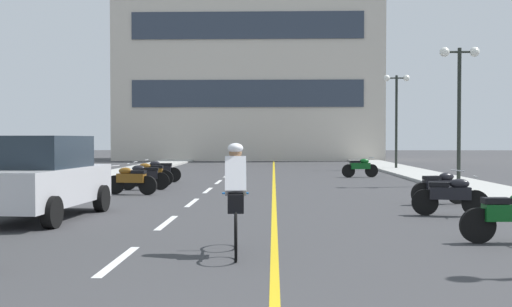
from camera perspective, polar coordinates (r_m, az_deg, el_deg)
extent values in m
plane|color=#38383A|center=(23.76, 1.08, -2.85)|extent=(140.00, 140.00, 0.00)
cube|color=#A8A8A3|center=(27.76, -13.90, -2.16)|extent=(2.40, 72.00, 0.12)
cube|color=#A8A8A3|center=(27.64, 16.25, -2.19)|extent=(2.40, 72.00, 0.12)
cube|color=silver|center=(9.15, -12.72, -9.70)|extent=(0.14, 2.20, 0.01)
cube|color=silver|center=(13.01, -8.32, -6.38)|extent=(0.14, 2.20, 0.01)
cube|color=silver|center=(16.93, -5.97, -4.57)|extent=(0.14, 2.20, 0.01)
cube|color=silver|center=(20.89, -4.51, -3.43)|extent=(0.14, 2.20, 0.01)
cube|color=silver|center=(24.86, -3.52, -2.66)|extent=(0.14, 2.20, 0.01)
cube|color=silver|center=(28.83, -2.80, -2.10)|extent=(0.14, 2.20, 0.01)
cube|color=silver|center=(32.82, -2.26, -1.68)|extent=(0.14, 2.20, 0.01)
cube|color=silver|center=(36.80, -1.84, -1.34)|extent=(0.14, 2.20, 0.01)
cube|color=silver|center=(40.79, -1.49, -1.08)|extent=(0.14, 2.20, 0.01)
cube|color=silver|center=(44.78, -1.21, -0.86)|extent=(0.14, 2.20, 0.01)
cube|color=silver|center=(48.78, -0.98, -0.67)|extent=(0.14, 2.20, 0.01)
cube|color=gold|center=(26.75, 1.68, -2.37)|extent=(0.12, 66.00, 0.01)
cube|color=beige|center=(52.18, -0.63, 9.15)|extent=(21.51, 7.93, 17.61)
cube|color=#2D3847|center=(47.82, -0.83, 5.62)|extent=(18.07, 0.10, 2.11)
cube|color=#2D3847|center=(48.49, -0.83, 11.86)|extent=(18.07, 0.10, 2.11)
cylinder|color=black|center=(23.89, 18.39, 3.38)|extent=(0.14, 0.14, 4.99)
cylinder|color=black|center=(24.09, 18.43, 8.96)|extent=(1.10, 0.08, 0.08)
sphere|color=white|center=(23.94, 17.15, 9.02)|extent=(0.36, 0.36, 0.36)
sphere|color=white|center=(24.25, 19.69, 8.90)|extent=(0.36, 0.36, 0.36)
cylinder|color=black|center=(35.28, 12.94, 2.91)|extent=(0.14, 0.14, 5.19)
cylinder|color=black|center=(35.43, 12.96, 6.86)|extent=(1.10, 0.08, 0.08)
sphere|color=white|center=(35.32, 12.08, 6.88)|extent=(0.36, 0.36, 0.36)
sphere|color=white|center=(35.54, 13.84, 6.84)|extent=(0.36, 0.36, 0.36)
cylinder|color=black|center=(15.89, -19.97, -3.88)|extent=(0.26, 0.65, 0.64)
cylinder|color=black|center=(15.24, -14.18, -4.07)|extent=(0.26, 0.65, 0.64)
cylinder|color=black|center=(12.65, -18.49, -5.21)|extent=(0.26, 0.65, 0.64)
cube|color=#B7B7BC|center=(14.24, -19.33, -2.87)|extent=(1.98, 4.31, 0.80)
cube|color=#1E2833|center=(14.20, -19.35, 0.15)|extent=(1.71, 2.30, 0.70)
cylinder|color=black|center=(10.97, 19.95, -6.33)|extent=(0.60, 0.12, 0.60)
cube|color=#0C4C19|center=(11.14, 22.63, -5.09)|extent=(0.91, 0.30, 0.28)
cube|color=black|center=(11.03, 21.44, -4.10)|extent=(0.45, 0.25, 0.10)
cylinder|color=black|center=(14.67, 19.76, -4.39)|extent=(0.61, 0.21, 0.60)
cylinder|color=black|center=(14.57, 15.46, -4.40)|extent=(0.61, 0.21, 0.60)
cube|color=black|center=(14.59, 17.62, -3.54)|extent=(0.94, 0.44, 0.28)
ellipsoid|color=black|center=(14.59, 18.41, -2.68)|extent=(0.48, 0.32, 0.22)
cube|color=black|center=(14.55, 16.65, -2.76)|extent=(0.48, 0.32, 0.10)
cylinder|color=silver|center=(14.62, 19.78, -2.05)|extent=(0.14, 0.60, 0.03)
cylinder|color=black|center=(17.37, 18.26, -3.49)|extent=(0.60, 0.29, 0.60)
cylinder|color=black|center=(16.76, 15.18, -3.65)|extent=(0.60, 0.29, 0.60)
cube|color=black|center=(17.04, 16.75, -2.83)|extent=(0.94, 0.55, 0.28)
ellipsoid|color=black|center=(17.14, 17.31, -2.08)|extent=(0.49, 0.37, 0.22)
cube|color=black|center=(16.89, 16.05, -2.19)|extent=(0.49, 0.37, 0.10)
cylinder|color=silver|center=(17.33, 18.27, -1.52)|extent=(0.22, 0.58, 0.03)
cylinder|color=black|center=(19.88, -12.98, -2.85)|extent=(0.61, 0.21, 0.60)
cylinder|color=black|center=(19.42, -10.05, -2.94)|extent=(0.61, 0.21, 0.60)
cube|color=brown|center=(19.63, -11.54, -2.25)|extent=(0.94, 0.45, 0.28)
ellipsoid|color=brown|center=(19.70, -12.07, -1.60)|extent=(0.48, 0.32, 0.22)
cube|color=black|center=(19.51, -10.87, -1.68)|extent=(0.48, 0.32, 0.10)
cylinder|color=silver|center=(19.84, -12.99, -1.12)|extent=(0.15, 0.59, 0.03)
cylinder|color=black|center=(21.37, -11.82, -2.55)|extent=(0.61, 0.16, 0.60)
cylinder|color=black|center=(21.26, -8.88, -2.56)|extent=(0.61, 0.16, 0.60)
cube|color=black|center=(21.29, -10.35, -1.97)|extent=(0.92, 0.37, 0.28)
ellipsoid|color=black|center=(21.30, -10.89, -1.37)|extent=(0.46, 0.28, 0.22)
cube|color=black|center=(21.26, -9.69, -1.43)|extent=(0.46, 0.28, 0.10)
cylinder|color=silver|center=(21.34, -11.83, -0.94)|extent=(0.09, 0.60, 0.03)
cylinder|color=black|center=(23.07, -11.16, -2.26)|extent=(0.60, 0.11, 0.60)
cylinder|color=black|center=(22.86, -8.46, -2.28)|extent=(0.60, 0.11, 0.60)
cube|color=brown|center=(22.95, -9.82, -1.72)|extent=(0.90, 0.29, 0.28)
ellipsoid|color=brown|center=(22.97, -10.31, -1.17)|extent=(0.44, 0.24, 0.22)
cube|color=black|center=(22.89, -9.21, -1.23)|extent=(0.44, 0.24, 0.10)
cylinder|color=silver|center=(23.04, -11.17, -0.77)|extent=(0.04, 0.60, 0.03)
cylinder|color=black|center=(25.10, -10.16, -1.96)|extent=(0.60, 0.10, 0.60)
cylinder|color=black|center=(24.89, -7.68, -1.98)|extent=(0.60, 0.10, 0.60)
cube|color=black|center=(24.98, -8.93, -1.47)|extent=(0.90, 0.29, 0.28)
ellipsoid|color=black|center=(25.01, -9.38, -0.96)|extent=(0.44, 0.24, 0.22)
cube|color=black|center=(24.92, -8.36, -1.01)|extent=(0.44, 0.24, 0.10)
cylinder|color=silver|center=(25.07, -10.16, -0.59)|extent=(0.03, 0.60, 0.03)
cylinder|color=black|center=(28.36, 10.71, -1.58)|extent=(0.61, 0.22, 0.60)
cylinder|color=black|center=(27.98, 8.60, -1.61)|extent=(0.61, 0.22, 0.60)
cube|color=#0C4C19|center=(28.15, 9.66, -1.15)|extent=(0.94, 0.46, 0.28)
ellipsoid|color=#0C4C19|center=(28.21, 10.05, -0.70)|extent=(0.48, 0.32, 0.22)
cube|color=black|center=(28.06, 9.19, -0.75)|extent=(0.48, 0.32, 0.10)
cylinder|color=silver|center=(28.33, 10.71, -0.37)|extent=(0.15, 0.59, 0.03)
torus|color=black|center=(9.90, -1.93, -6.84)|extent=(0.09, 0.72, 0.72)
torus|color=black|center=(8.87, -1.89, -7.81)|extent=(0.09, 0.72, 0.72)
cylinder|color=blue|center=(9.32, -1.91, -5.50)|extent=(0.11, 0.95, 0.04)
cube|color=black|center=(9.15, -1.91, -4.24)|extent=(0.11, 0.21, 0.06)
cylinder|color=blue|center=(9.74, -1.93, -3.72)|extent=(0.42, 0.06, 0.03)
cube|color=black|center=(9.20, -1.91, -4.65)|extent=(0.26, 0.38, 0.28)
cube|color=white|center=(9.32, -1.92, -2.10)|extent=(0.35, 0.48, 0.61)
sphere|color=#8C6647|center=(9.43, -1.92, 0.07)|extent=(0.20, 0.20, 0.20)
ellipsoid|color=white|center=(9.43, -1.93, 0.49)|extent=(0.24, 0.26, 0.16)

